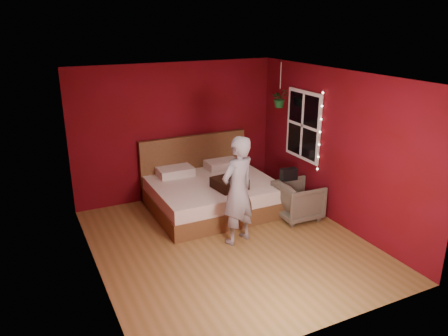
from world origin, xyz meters
TOP-DOWN VIEW (x-y plane):
  - floor at (0.00, 0.00)m, footprint 4.50×4.50m
  - room_walls at (0.00, 0.00)m, footprint 4.04×4.54m
  - window at (1.97, 0.90)m, footprint 0.05×0.97m
  - fairy_lights at (1.94, 0.37)m, footprint 0.04×0.04m
  - bed at (0.31, 1.37)m, footprint 2.19×1.86m
  - person at (0.15, 0.01)m, footprint 0.73×0.59m
  - armchair at (1.51, 0.30)m, footprint 0.75×0.73m
  - handbag at (1.43, 0.51)m, footprint 0.30×0.17m
  - throw_pillow at (0.44, 0.86)m, footprint 0.56×0.56m
  - hanging_plant at (1.74, 1.37)m, footprint 0.34×0.30m

SIDE VIEW (x-z plane):
  - floor at x=0.00m, z-range 0.00..0.00m
  - bed at x=0.31m, z-range -0.29..0.91m
  - armchair at x=1.51m, z-range 0.00..0.66m
  - throw_pillow at x=0.44m, z-range 0.55..0.73m
  - handbag at x=1.43m, z-range 0.66..0.87m
  - person at x=0.15m, z-range 0.00..1.73m
  - fairy_lights at x=1.94m, z-range 0.77..2.22m
  - window at x=1.97m, z-range 0.87..2.14m
  - room_walls at x=0.00m, z-range 0.37..2.99m
  - hanging_plant at x=1.74m, z-range 1.53..2.36m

